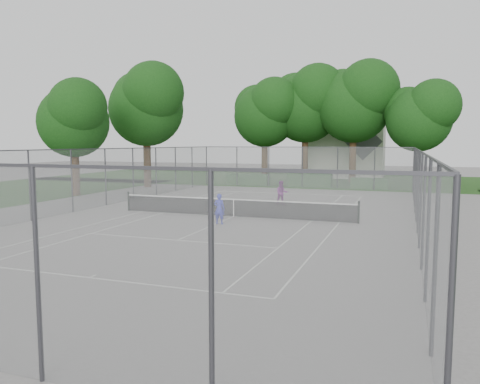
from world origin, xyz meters
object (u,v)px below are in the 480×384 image
(tennis_net, at_px, (234,207))
(girl_player, at_px, (219,209))
(woman_player, at_px, (282,193))
(house, at_px, (348,142))

(tennis_net, bearing_deg, girl_player, -86.44)
(tennis_net, height_order, woman_player, woman_player)
(girl_player, relative_size, woman_player, 0.97)
(tennis_net, distance_m, woman_player, 5.48)
(tennis_net, bearing_deg, house, 86.07)
(girl_player, bearing_deg, tennis_net, -89.58)
(house, xyz_separation_m, girl_player, (-1.99, -33.43, -3.24))
(tennis_net, relative_size, woman_player, 8.52)
(house, xyz_separation_m, woman_player, (-0.94, -25.75, -3.21))
(tennis_net, relative_size, girl_player, 8.80)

